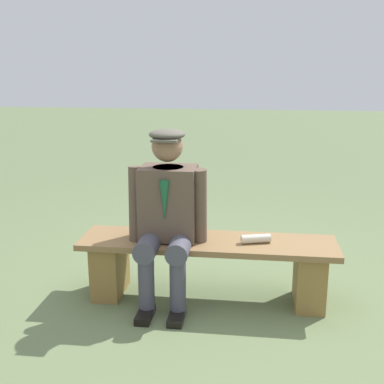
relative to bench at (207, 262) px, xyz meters
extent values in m
plane|color=#61724A|center=(0.00, 0.00, -0.28)|extent=(30.00, 30.00, 0.00)
cube|color=olive|center=(0.00, 0.00, 0.14)|extent=(1.82, 0.45, 0.04)
cube|color=olive|center=(-0.72, 0.00, -0.08)|extent=(0.20, 0.38, 0.41)
cube|color=olive|center=(0.72, 0.00, -0.08)|extent=(0.20, 0.38, 0.41)
cube|color=brown|center=(0.28, 0.00, 0.43)|extent=(0.39, 0.29, 0.51)
cylinder|color=#1E2338|center=(0.28, 0.00, 0.66)|extent=(0.22, 0.22, 0.06)
cone|color=#195938|center=(0.28, 0.15, 0.49)|extent=(0.07, 0.07, 0.28)
sphere|color=#8C664C|center=(0.28, 0.02, 0.84)|extent=(0.21, 0.21, 0.21)
ellipsoid|color=#4F4C40|center=(0.28, 0.02, 0.92)|extent=(0.25, 0.25, 0.08)
cube|color=#4F4C40|center=(0.28, 0.12, 0.89)|extent=(0.17, 0.10, 0.02)
cylinder|color=#444350|center=(0.17, 0.14, 0.18)|extent=(0.15, 0.42, 0.15)
cylinder|color=#444350|center=(0.17, 0.29, -0.05)|extent=(0.11, 0.11, 0.46)
cube|color=black|center=(0.17, 0.35, -0.26)|extent=(0.10, 0.24, 0.05)
cylinder|color=brown|center=(0.05, 0.04, 0.40)|extent=(0.11, 0.14, 0.58)
cylinder|color=#444350|center=(0.39, 0.14, 0.18)|extent=(0.15, 0.42, 0.15)
cylinder|color=#444350|center=(0.39, 0.29, -0.05)|extent=(0.11, 0.11, 0.46)
cube|color=black|center=(0.39, 0.35, -0.26)|extent=(0.10, 0.24, 0.05)
cylinder|color=brown|center=(0.50, 0.04, 0.40)|extent=(0.11, 0.16, 0.58)
cylinder|color=beige|center=(-0.34, 0.01, 0.20)|extent=(0.22, 0.12, 0.06)
camera|label=1|loc=(-0.31, 3.32, 1.39)|focal=46.58mm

